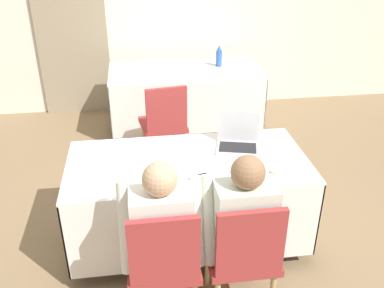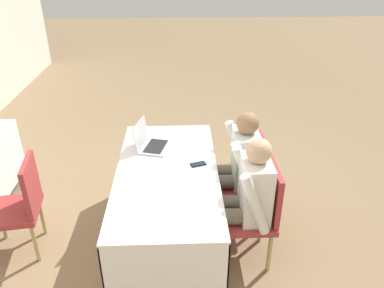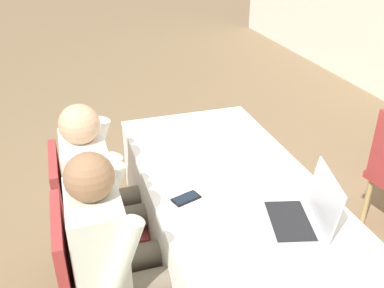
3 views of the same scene
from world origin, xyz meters
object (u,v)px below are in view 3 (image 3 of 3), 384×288
Objects in this scene: laptop at (300,215)px; person_checkered_shirt at (103,190)px; person_white_shirt at (117,252)px; chair_near_right at (97,284)px; chair_near_left at (87,218)px; cell_phone at (186,198)px.

laptop is 1.03m from person_checkered_shirt.
person_checkered_shirt is (-0.66, -0.79, -0.14)m from laptop.
person_white_shirt is at bearing -180.00° from person_checkered_shirt.
laptop is 0.33× the size of person_white_shirt.
person_white_shirt is (-0.16, -0.79, -0.14)m from laptop.
person_white_shirt reaches higher than chair_near_right.
laptop is 0.43× the size of chair_near_left.
cell_phone is at bearing -70.71° from chair_near_right.
chair_near_right is 0.19m from person_white_shirt.
chair_near_left is 1.00× the size of chair_near_right.
cell_phone is at bearing -125.49° from chair_near_left.
cell_phone is 0.17× the size of chair_near_right.
laptop is at bearing -101.68° from person_white_shirt.
chair_near_left is 0.77× the size of person_checkered_shirt.
chair_near_left is 0.77× the size of person_white_shirt.
cell_phone is 0.17× the size of chair_near_left.
cell_phone is at bearing -65.82° from person_white_shirt.
person_checkered_shirt is at bearing 0.00° from person_white_shirt.
person_checkered_shirt reaches higher than chair_near_right.
chair_near_left is 0.53m from person_white_shirt.
laptop is 1.14m from chair_near_left.
person_checkered_shirt is (-0.49, 0.10, 0.16)m from chair_near_right.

